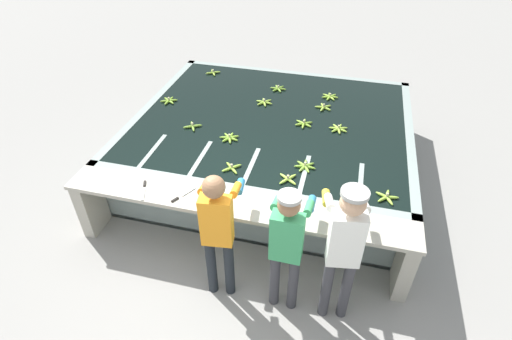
# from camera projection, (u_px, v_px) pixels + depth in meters

# --- Properties ---
(ground_plane) EXTENTS (80.00, 80.00, 0.00)m
(ground_plane) POSITION_uv_depth(u_px,v_px,m) (231.00, 268.00, 4.89)
(ground_plane) COLOR gray
(ground_plane) RESTS_ON ground
(wash_tank) EXTENTS (4.13, 3.55, 0.87)m
(wash_tank) POSITION_uv_depth(u_px,v_px,m) (271.00, 143.00, 6.32)
(wash_tank) COLOR gray
(wash_tank) RESTS_ON ground
(work_ledge) EXTENTS (4.13, 0.45, 0.87)m
(work_ledge) POSITION_uv_depth(u_px,v_px,m) (235.00, 220.00, 4.69)
(work_ledge) COLOR #A8A393
(work_ledge) RESTS_ON ground
(worker_0) EXTENTS (0.46, 0.73, 1.67)m
(worker_0) POSITION_uv_depth(u_px,v_px,m) (218.00, 227.00, 4.06)
(worker_0) COLOR #1E2328
(worker_0) RESTS_ON ground
(worker_1) EXTENTS (0.41, 0.71, 1.61)m
(worker_1) POSITION_uv_depth(u_px,v_px,m) (287.00, 242.00, 3.94)
(worker_1) COLOR #38383D
(worker_1) RESTS_ON ground
(worker_2) EXTENTS (0.48, 0.75, 1.76)m
(worker_2) POSITION_uv_depth(u_px,v_px,m) (344.00, 244.00, 3.77)
(worker_2) COLOR #38383D
(worker_2) RESTS_ON ground
(banana_bunch_floating_0) EXTENTS (0.27, 0.28, 0.08)m
(banana_bunch_floating_0) POSITION_uv_depth(u_px,v_px,m) (169.00, 101.00, 6.47)
(banana_bunch_floating_0) COLOR #7FAD33
(banana_bunch_floating_0) RESTS_ON wash_tank
(banana_bunch_floating_1) EXTENTS (0.26, 0.26, 0.08)m
(banana_bunch_floating_1) POSITION_uv_depth(u_px,v_px,m) (213.00, 73.00, 7.34)
(banana_bunch_floating_1) COLOR #93BC3D
(banana_bunch_floating_1) RESTS_ON wash_tank
(banana_bunch_floating_2) EXTENTS (0.28, 0.26, 0.08)m
(banana_bunch_floating_2) POSITION_uv_depth(u_px,v_px,m) (278.00, 89.00, 6.82)
(banana_bunch_floating_2) COLOR #75A333
(banana_bunch_floating_2) RESTS_ON wash_tank
(banana_bunch_floating_3) EXTENTS (0.27, 0.28, 0.08)m
(banana_bunch_floating_3) POSITION_uv_depth(u_px,v_px,m) (324.00, 107.00, 6.29)
(banana_bunch_floating_3) COLOR #93BC3D
(banana_bunch_floating_3) RESTS_ON wash_tank
(banana_bunch_floating_4) EXTENTS (0.28, 0.28, 0.08)m
(banana_bunch_floating_4) POSITION_uv_depth(u_px,v_px,m) (330.00, 97.00, 6.58)
(banana_bunch_floating_4) COLOR #8CB738
(banana_bunch_floating_4) RESTS_ON wash_tank
(banana_bunch_floating_5) EXTENTS (0.26, 0.28, 0.08)m
(banana_bunch_floating_5) POSITION_uv_depth(u_px,v_px,m) (304.00, 124.00, 5.90)
(banana_bunch_floating_5) COLOR #7FAD33
(banana_bunch_floating_5) RESTS_ON wash_tank
(banana_bunch_floating_6) EXTENTS (0.28, 0.28, 0.08)m
(banana_bunch_floating_6) POSITION_uv_depth(u_px,v_px,m) (230.00, 138.00, 5.59)
(banana_bunch_floating_6) COLOR #7FAD33
(banana_bunch_floating_6) RESTS_ON wash_tank
(banana_bunch_floating_7) EXTENTS (0.28, 0.27, 0.08)m
(banana_bunch_floating_7) POSITION_uv_depth(u_px,v_px,m) (264.00, 102.00, 6.42)
(banana_bunch_floating_7) COLOR #93BC3D
(banana_bunch_floating_7) RESTS_ON wash_tank
(banana_bunch_floating_8) EXTENTS (0.28, 0.28, 0.08)m
(banana_bunch_floating_8) POSITION_uv_depth(u_px,v_px,m) (305.00, 166.00, 5.07)
(banana_bunch_floating_8) COLOR #75A333
(banana_bunch_floating_8) RESTS_ON wash_tank
(banana_bunch_floating_9) EXTENTS (0.27, 0.28, 0.08)m
(banana_bunch_floating_9) POSITION_uv_depth(u_px,v_px,m) (338.00, 129.00, 5.78)
(banana_bunch_floating_9) COLOR #93BC3D
(banana_bunch_floating_9) RESTS_ON wash_tank
(banana_bunch_floating_10) EXTENTS (0.27, 0.27, 0.08)m
(banana_bunch_floating_10) POSITION_uv_depth(u_px,v_px,m) (387.00, 197.00, 4.59)
(banana_bunch_floating_10) COLOR #93BC3D
(banana_bunch_floating_10) RESTS_ON wash_tank
(banana_bunch_floating_11) EXTENTS (0.23, 0.23, 0.08)m
(banana_bunch_floating_11) POSITION_uv_depth(u_px,v_px,m) (232.00, 168.00, 5.03)
(banana_bunch_floating_11) COLOR #8CB738
(banana_bunch_floating_11) RESTS_ON wash_tank
(banana_bunch_floating_12) EXTENTS (0.26, 0.26, 0.08)m
(banana_bunch_floating_12) POSITION_uv_depth(u_px,v_px,m) (193.00, 126.00, 5.83)
(banana_bunch_floating_12) COLOR #75A333
(banana_bunch_floating_12) RESTS_ON wash_tank
(banana_bunch_floating_13) EXTENTS (0.25, 0.25, 0.08)m
(banana_bunch_floating_13) POSITION_uv_depth(u_px,v_px,m) (288.00, 179.00, 4.86)
(banana_bunch_floating_13) COLOR #9EC642
(banana_bunch_floating_13) RESTS_ON wash_tank
(knife_0) EXTENTS (0.19, 0.32, 0.02)m
(knife_0) POSITION_uv_depth(u_px,v_px,m) (180.00, 197.00, 4.61)
(knife_0) COLOR silver
(knife_0) RESTS_ON work_ledge
(knife_1) EXTENTS (0.16, 0.34, 0.02)m
(knife_1) POSITION_uv_depth(u_px,v_px,m) (144.00, 187.00, 4.74)
(knife_1) COLOR silver
(knife_1) RESTS_ON work_ledge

